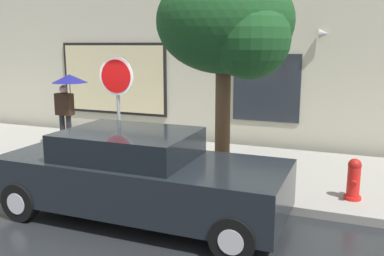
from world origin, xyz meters
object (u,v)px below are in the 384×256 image
Objects in this scene: parked_car at (140,175)px; stop_sign at (117,93)px; fire_hydrant at (354,180)px; street_tree at (229,26)px; pedestrian_with_umbrella at (68,90)px.

parked_car is 1.92× the size of stop_sign.
street_tree reaches higher than fire_hydrant.
pedestrian_with_umbrella is (-7.20, 1.48, 1.14)m from fire_hydrant.
pedestrian_with_umbrella is 5.31m from street_tree.
fire_hydrant is 3.53m from street_tree.
stop_sign reaches higher than parked_car.
parked_car is 2.16m from stop_sign.
parked_car is at bearing -47.91° from stop_sign.
stop_sign is at bearing -35.06° from pedestrian_with_umbrella.
fire_hydrant is at bearing -11.58° from pedestrian_with_umbrella.
pedestrian_with_umbrella is at bearing 163.17° from street_tree.
parked_car reaches higher than fire_hydrant.
fire_hydrant is at bearing 28.52° from parked_car.
fire_hydrant is (3.27, 1.78, -0.22)m from parked_car.
street_tree is (4.87, -1.47, 1.52)m from pedestrian_with_umbrella.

